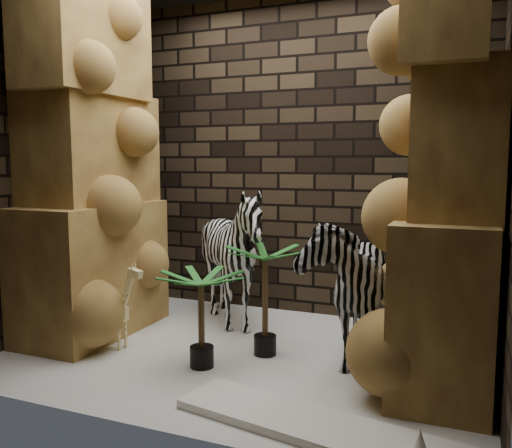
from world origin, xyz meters
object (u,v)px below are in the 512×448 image
at_px(zebra_left, 233,264).
at_px(surfboard, 314,426).
at_px(zebra_right, 346,273).
at_px(palm_front, 265,300).
at_px(palm_back, 201,319).
at_px(giraffe_toy, 113,303).

height_order(zebra_left, surfboard, zebra_left).
height_order(zebra_right, palm_front, zebra_right).
bearing_deg(zebra_left, surfboard, -50.77).
bearing_deg(surfboard, zebra_right, 104.64).
distance_m(zebra_left, palm_back, 0.97).
bearing_deg(zebra_right, surfboard, -93.76).
bearing_deg(palm_front, zebra_left, 133.61).
bearing_deg(zebra_right, zebra_left, 152.44).
bearing_deg(palm_back, surfboard, -30.02).
distance_m(zebra_right, palm_back, 1.10).
bearing_deg(zebra_right, palm_back, -156.79).
bearing_deg(palm_back, zebra_right, 31.44).
bearing_deg(giraffe_toy, palm_back, 0.45).
bearing_deg(zebra_right, giraffe_toy, -173.69).
bearing_deg(surfboard, palm_back, 160.14).
relative_size(giraffe_toy, palm_front, 0.84).
height_order(zebra_right, palm_back, zebra_right).
xyz_separation_m(zebra_left, surfboard, (1.18, -1.51, -0.53)).
height_order(palm_front, surfboard, palm_front).
height_order(zebra_left, palm_front, zebra_left).
xyz_separation_m(palm_front, surfboard, (0.66, -0.97, -0.39)).
xyz_separation_m(giraffe_toy, palm_front, (1.16, 0.30, 0.07)).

